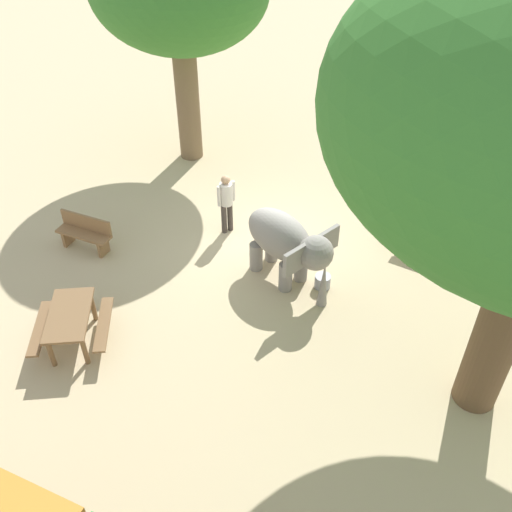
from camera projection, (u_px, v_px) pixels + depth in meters
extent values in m
plane|color=tan|center=(268.00, 243.00, 13.98)|extent=(60.00, 60.00, 0.00)
cylinder|color=gray|center=(301.00, 267.00, 12.72)|extent=(0.31, 0.31, 0.71)
cylinder|color=gray|center=(285.00, 277.00, 12.46)|extent=(0.31, 0.31, 0.71)
cylinder|color=gray|center=(271.00, 247.00, 13.28)|extent=(0.31, 0.31, 0.71)
cylinder|color=gray|center=(256.00, 256.00, 13.02)|extent=(0.31, 0.31, 0.71)
ellipsoid|color=gray|center=(279.00, 235.00, 12.38)|extent=(1.98, 1.54, 1.06)
sphere|color=gray|center=(316.00, 253.00, 11.67)|extent=(0.75, 0.75, 0.75)
cone|color=gray|center=(323.00, 283.00, 11.93)|extent=(0.24, 0.24, 1.19)
cube|color=gray|center=(328.00, 240.00, 12.00)|extent=(0.34, 0.60, 0.57)
cube|color=gray|center=(295.00, 260.00, 11.48)|extent=(0.34, 0.60, 0.57)
cylinder|color=#3F3833|center=(230.00, 216.00, 14.18)|extent=(0.14, 0.14, 0.82)
cylinder|color=#3F3833|center=(224.00, 219.00, 14.09)|extent=(0.14, 0.14, 0.82)
cylinder|color=silver|center=(226.00, 194.00, 13.69)|extent=(0.32, 0.32, 0.58)
sphere|color=tan|center=(226.00, 180.00, 13.44)|extent=(0.22, 0.22, 0.22)
cylinder|color=silver|center=(233.00, 191.00, 13.78)|extent=(0.09, 0.09, 0.55)
cylinder|color=silver|center=(219.00, 196.00, 13.59)|extent=(0.09, 0.09, 0.55)
cylinder|color=brown|center=(501.00, 325.00, 9.19)|extent=(0.77, 0.77, 3.81)
cylinder|color=brown|center=(188.00, 100.00, 16.31)|extent=(0.68, 0.68, 3.59)
cube|color=olive|center=(84.00, 234.00, 13.53)|extent=(1.40, 0.40, 0.06)
cube|color=olive|center=(86.00, 222.00, 13.51)|extent=(1.40, 0.06, 0.40)
cube|color=olive|center=(103.00, 247.00, 13.52)|extent=(0.08, 0.36, 0.42)
cube|color=olive|center=(68.00, 237.00, 13.84)|extent=(0.08, 0.36, 0.42)
cube|color=brown|center=(69.00, 315.00, 10.98)|extent=(1.42, 1.70, 0.06)
cylinder|color=brown|center=(85.00, 350.00, 10.79)|extent=(0.10, 0.10, 0.72)
cylinder|color=brown|center=(51.00, 353.00, 10.74)|extent=(0.10, 0.10, 0.72)
cylinder|color=brown|center=(93.00, 307.00, 11.72)|extent=(0.10, 0.10, 0.72)
cylinder|color=brown|center=(62.00, 309.00, 11.67)|extent=(0.10, 0.10, 0.72)
cube|color=brown|center=(104.00, 324.00, 11.22)|extent=(0.93, 1.43, 0.05)
cube|color=brown|center=(40.00, 328.00, 11.14)|extent=(0.93, 1.43, 0.05)
cube|color=olive|center=(438.00, 221.00, 13.43)|extent=(1.59, 0.99, 0.06)
cylinder|color=olive|center=(463.00, 235.00, 13.65)|extent=(0.10, 0.10, 0.72)
cylinder|color=olive|center=(455.00, 249.00, 13.22)|extent=(0.10, 0.10, 0.72)
cylinder|color=olive|center=(415.00, 220.00, 14.13)|extent=(0.10, 0.10, 0.72)
cylinder|color=olive|center=(406.00, 233.00, 13.70)|extent=(0.10, 0.10, 0.72)
cube|color=olive|center=(442.00, 219.00, 14.04)|extent=(1.52, 0.43, 0.05)
cube|color=olive|center=(427.00, 245.00, 13.21)|extent=(1.52, 0.43, 0.05)
cylinder|color=gray|center=(323.00, 281.00, 12.63)|extent=(0.36, 0.36, 0.32)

